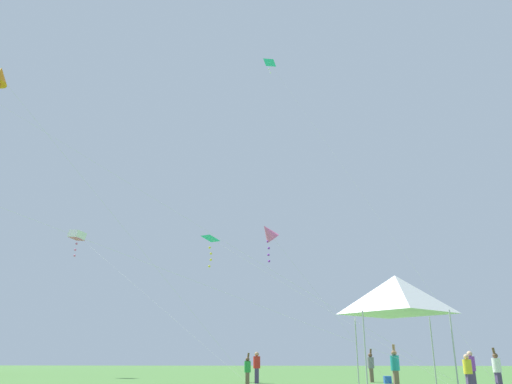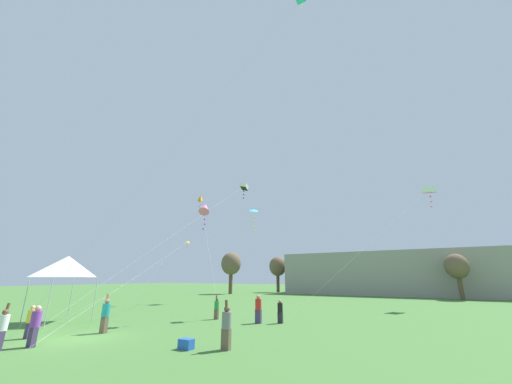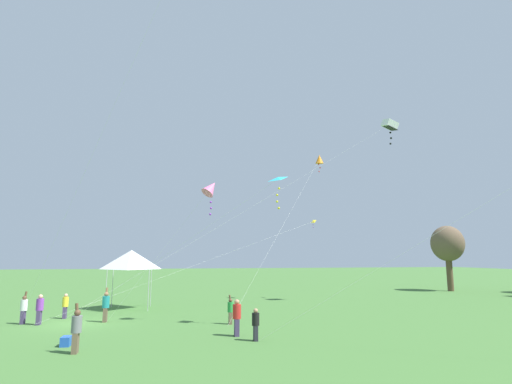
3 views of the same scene
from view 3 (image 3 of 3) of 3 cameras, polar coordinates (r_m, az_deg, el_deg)
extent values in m
plane|color=#427033|center=(27.30, -24.26, -16.75)|extent=(220.00, 220.00, 0.00)
cylinder|color=brown|center=(52.51, 25.95, -10.52)|extent=(0.69, 0.69, 3.81)
ellipsoid|color=brown|center=(52.50, 25.68, -6.64)|extent=(3.74, 3.74, 4.16)
cylinder|color=#B7B7BC|center=(34.67, -19.83, -12.74)|extent=(0.05, 0.05, 2.99)
cylinder|color=#B7B7BC|center=(31.73, -20.64, -13.07)|extent=(0.05, 0.05, 2.99)
cylinder|color=#B7B7BC|center=(34.37, -14.78, -13.01)|extent=(0.05, 0.05, 2.99)
cylinder|color=#B7B7BC|center=(31.40, -15.11, -13.39)|extent=(0.05, 0.05, 2.99)
pyramid|color=white|center=(32.92, -17.40, -9.20)|extent=(3.32, 3.32, 1.46)
cube|color=blue|center=(20.90, -25.48, -18.68)|extent=(0.63, 0.40, 0.41)
cube|color=brown|center=(27.16, -20.75, -16.10)|extent=(0.40, 0.22, 0.84)
cylinder|color=teal|center=(27.07, -20.65, -14.49)|extent=(0.42, 0.42, 0.70)
sphere|color=#896042|center=(27.03, -20.59, -13.51)|extent=(0.26, 0.26, 0.26)
cylinder|color=#896042|center=(27.05, -20.56, -13.29)|extent=(0.21, 0.16, 0.60)
cube|color=#282833|center=(20.12, -0.05, -19.52)|extent=(0.34, 0.19, 0.70)
cylinder|color=black|center=(20.01, -0.05, -17.71)|extent=(0.35, 0.35, 0.58)
sphere|color=tan|center=(19.96, -0.05, -16.60)|extent=(0.22, 0.22, 0.22)
cube|color=#473860|center=(21.25, -2.77, -18.76)|extent=(0.41, 0.22, 0.85)
cylinder|color=red|center=(21.14, -2.76, -16.69)|extent=(0.43, 0.43, 0.70)
sphere|color=tan|center=(21.08, -2.74, -15.43)|extent=(0.27, 0.27, 0.27)
cube|color=brown|center=(24.83, -3.68, -17.54)|extent=(0.33, 0.18, 0.69)
cylinder|color=#288E3D|center=(24.75, -3.67, -16.09)|extent=(0.35, 0.35, 0.57)
sphere|color=brown|center=(24.70, -3.66, -15.21)|extent=(0.22, 0.22, 0.22)
cylinder|color=brown|center=(24.70, -3.73, -15.01)|extent=(0.15, 0.19, 0.50)
cube|color=#473860|center=(29.62, -25.66, -15.27)|extent=(0.35, 0.19, 0.74)
cylinder|color=yellow|center=(29.55, -25.56, -13.98)|extent=(0.37, 0.37, 0.61)
sphere|color=tan|center=(29.51, -25.51, -13.18)|extent=(0.23, 0.23, 0.23)
cube|color=#473860|center=(27.65, -28.61, -15.49)|extent=(0.39, 0.22, 0.82)
cylinder|color=purple|center=(27.56, -28.48, -13.95)|extent=(0.41, 0.41, 0.68)
sphere|color=tan|center=(27.52, -28.41, -13.01)|extent=(0.26, 0.26, 0.26)
cube|color=#473860|center=(28.41, -30.35, -15.20)|extent=(0.37, 0.20, 0.77)
cylinder|color=white|center=(28.33, -30.23, -13.79)|extent=(0.39, 0.39, 0.64)
sphere|color=brown|center=(28.29, -30.16, -12.93)|extent=(0.24, 0.24, 0.24)
cylinder|color=brown|center=(28.29, -30.07, -12.74)|extent=(0.17, 0.21, 0.55)
cube|color=brown|center=(19.19, -24.40, -19.06)|extent=(0.40, 0.22, 0.83)
cylinder|color=slate|center=(19.06, -24.24, -16.84)|extent=(0.41, 0.41, 0.68)
sphere|color=brown|center=(19.00, -24.15, -15.48)|extent=(0.26, 0.26, 0.26)
cylinder|color=brown|center=(19.00, -24.21, -15.16)|extent=(0.15, 0.20, 0.59)
cylinder|color=silver|center=(18.92, 30.67, -0.91)|extent=(10.68, 17.42, 12.53)
cylinder|color=silver|center=(30.54, 4.12, -4.35)|extent=(11.02, 9.95, 13.05)
cone|color=orange|center=(38.30, 9.04, 4.66)|extent=(0.96, 0.91, 0.89)
sphere|color=red|center=(38.19, 8.93, 3.94)|extent=(0.12, 0.12, 0.12)
sphere|color=red|center=(38.16, 9.14, 3.43)|extent=(0.12, 0.12, 0.12)
sphere|color=red|center=(38.10, 9.01, 2.92)|extent=(0.12, 0.12, 0.12)
cylinder|color=silver|center=(23.22, -18.95, 13.15)|extent=(10.12, 11.38, 25.18)
cylinder|color=silver|center=(25.74, -12.10, -8.33)|extent=(6.19, 12.34, 8.52)
pyramid|color=#2DBCD1|center=(23.80, 3.12, 1.99)|extent=(0.72, 1.02, 0.57)
sphere|color=yellow|center=(23.69, 3.31, 0.51)|extent=(0.14, 0.14, 0.14)
sphere|color=yellow|center=(23.67, 3.04, -0.44)|extent=(0.14, 0.14, 0.14)
sphere|color=yellow|center=(23.62, 3.03, -1.38)|extent=(0.14, 0.14, 0.14)
sphere|color=yellow|center=(23.55, 3.27, -2.31)|extent=(0.14, 0.14, 0.14)
cylinder|color=silver|center=(31.00, -0.31, -1.96)|extent=(2.67, 25.52, 15.73)
cube|color=white|center=(38.43, 18.59, 9.13)|extent=(1.26, 1.40, 1.12)
cube|color=black|center=(38.33, 18.61, 8.65)|extent=(1.10, 1.15, 0.54)
sphere|color=black|center=(38.25, 18.64, 8.05)|extent=(0.18, 0.18, 0.18)
sphere|color=black|center=(38.15, 18.73, 7.30)|extent=(0.18, 0.18, 0.18)
sphere|color=black|center=(37.98, 18.66, 6.56)|extent=(0.18, 0.18, 0.18)
cylinder|color=silver|center=(31.26, -6.96, -9.71)|extent=(10.60, 20.99, 7.28)
pyramid|color=yellow|center=(38.78, 8.21, -4.14)|extent=(0.65, 0.45, 0.48)
sphere|color=purple|center=(38.72, 8.16, -4.67)|extent=(0.08, 0.08, 0.08)
sphere|color=purple|center=(38.78, 8.17, -5.01)|extent=(0.08, 0.08, 0.08)
cylinder|color=silver|center=(25.67, -13.59, -8.57)|extent=(1.41, 6.08, 8.25)
cone|color=pink|center=(25.40, -6.45, 0.59)|extent=(1.31, 1.34, 1.45)
sphere|color=purple|center=(25.34, -6.37, -0.63)|extent=(0.13, 0.13, 0.13)
sphere|color=purple|center=(25.23, -6.48, -1.46)|extent=(0.13, 0.13, 0.13)
sphere|color=purple|center=(25.17, -6.45, -2.31)|extent=(0.13, 0.13, 0.13)
sphere|color=purple|center=(25.20, -6.57, -3.18)|extent=(0.13, 0.13, 0.13)
camera|label=1|loc=(52.67, -11.30, -11.89)|focal=35.00mm
camera|label=2|loc=(18.63, -66.78, -6.70)|focal=20.00mm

